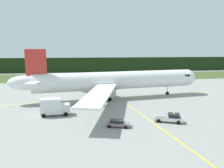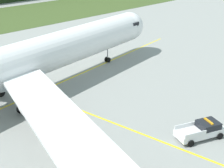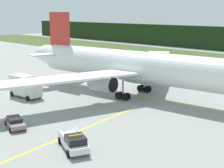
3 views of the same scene
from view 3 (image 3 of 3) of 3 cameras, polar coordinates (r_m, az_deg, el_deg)
The scene contains 7 objects.
ground at distance 52.69m, azimuth -0.18°, elevation -3.48°, with size 320.00×320.00×0.00m, color gray.
taxiway_centerline_main at distance 56.36m, azimuth 6.66°, elevation -2.50°, with size 74.28×0.30×0.01m, color yellow.
taxiway_centerline_spur at distance 38.80m, azimuth -9.64°, elevation -9.62°, with size 34.65×0.30×0.01m, color yellow.
airliner at distance 55.59m, azimuth 6.23°, elevation 2.72°, with size 56.23×52.49×14.44m.
ops_pickup_truck at distance 35.77m, azimuth -6.69°, elevation -9.93°, with size 5.92×4.07×1.94m.
catering_truck at distance 58.30m, azimuth -14.99°, elevation -0.36°, with size 6.41×3.17×3.97m.
staff_car at distance 43.85m, azimuth -16.56°, elevation -6.38°, with size 4.73×3.02×1.30m.
Camera 3 is at (36.07, -35.57, 14.48)m, focal length 52.46 mm.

